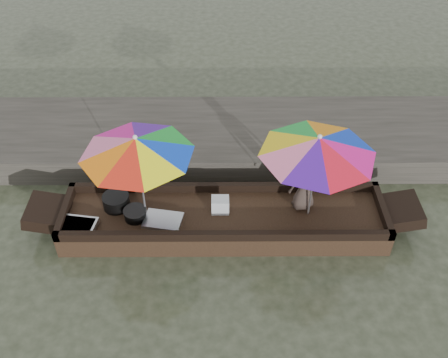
{
  "coord_description": "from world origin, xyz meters",
  "views": [
    {
      "loc": [
        -0.03,
        -5.68,
        6.01
      ],
      "look_at": [
        0.0,
        0.1,
        1.0
      ],
      "focal_mm": 40.0,
      "sensor_mm": 36.0,
      "label": 1
    }
  ],
  "objects_px": {
    "charcoal_grill": "(135,214)",
    "umbrella_stern": "(314,177)",
    "tray_scallop": "(163,220)",
    "umbrella_bow": "(141,177)",
    "tray_crayfish": "(77,226)",
    "cooking_pot": "(116,201)",
    "vendor": "(305,183)",
    "boat_hull": "(224,221)",
    "supply_bag": "(220,205)"
  },
  "relations": [
    {
      "from": "supply_bag",
      "to": "umbrella_bow",
      "type": "relative_size",
      "value": 0.17
    },
    {
      "from": "charcoal_grill",
      "to": "vendor",
      "type": "distance_m",
      "value": 2.72
    },
    {
      "from": "tray_scallop",
      "to": "supply_bag",
      "type": "bearing_deg",
      "value": 15.15
    },
    {
      "from": "tray_scallop",
      "to": "umbrella_stern",
      "type": "relative_size",
      "value": 0.34
    },
    {
      "from": "charcoal_grill",
      "to": "vendor",
      "type": "relative_size",
      "value": 0.35
    },
    {
      "from": "charcoal_grill",
      "to": "tray_scallop",
      "type": "bearing_deg",
      "value": -10.83
    },
    {
      "from": "boat_hull",
      "to": "umbrella_bow",
      "type": "relative_size",
      "value": 3.06
    },
    {
      "from": "tray_scallop",
      "to": "vendor",
      "type": "bearing_deg",
      "value": 9.01
    },
    {
      "from": "charcoal_grill",
      "to": "vendor",
      "type": "xyz_separation_m",
      "value": [
        2.67,
        0.27,
        0.42
      ]
    },
    {
      "from": "boat_hull",
      "to": "umbrella_stern",
      "type": "xyz_separation_m",
      "value": [
        1.35,
        0.0,
        0.95
      ]
    },
    {
      "from": "tray_scallop",
      "to": "charcoal_grill",
      "type": "distance_m",
      "value": 0.45
    },
    {
      "from": "supply_bag",
      "to": "umbrella_bow",
      "type": "distance_m",
      "value": 1.36
    },
    {
      "from": "tray_scallop",
      "to": "umbrella_stern",
      "type": "bearing_deg",
      "value": 4.34
    },
    {
      "from": "tray_crayfish",
      "to": "umbrella_stern",
      "type": "xyz_separation_m",
      "value": [
        3.64,
        0.31,
        0.73
      ]
    },
    {
      "from": "tray_scallop",
      "to": "boat_hull",
      "type": "bearing_deg",
      "value": 10.33
    },
    {
      "from": "charcoal_grill",
      "to": "umbrella_stern",
      "type": "xyz_separation_m",
      "value": [
        2.75,
        0.09,
        0.69
      ]
    },
    {
      "from": "cooking_pot",
      "to": "tray_scallop",
      "type": "xyz_separation_m",
      "value": [
        0.78,
        -0.35,
        -0.08
      ]
    },
    {
      "from": "tray_scallop",
      "to": "vendor",
      "type": "relative_size",
      "value": 0.59
    },
    {
      "from": "cooking_pot",
      "to": "vendor",
      "type": "distance_m",
      "value": 3.03
    },
    {
      "from": "boat_hull",
      "to": "charcoal_grill",
      "type": "distance_m",
      "value": 1.43
    },
    {
      "from": "boat_hull",
      "to": "supply_bag",
      "type": "bearing_deg",
      "value": 130.92
    },
    {
      "from": "supply_bag",
      "to": "vendor",
      "type": "distance_m",
      "value": 1.38
    },
    {
      "from": "boat_hull",
      "to": "vendor",
      "type": "relative_size",
      "value": 5.21
    },
    {
      "from": "charcoal_grill",
      "to": "umbrella_stern",
      "type": "bearing_deg",
      "value": 1.88
    },
    {
      "from": "cooking_pot",
      "to": "umbrella_bow",
      "type": "bearing_deg",
      "value": -19.72
    },
    {
      "from": "tray_scallop",
      "to": "umbrella_stern",
      "type": "distance_m",
      "value": 2.43
    },
    {
      "from": "boat_hull",
      "to": "cooking_pot",
      "type": "relative_size",
      "value": 11.95
    },
    {
      "from": "tray_scallop",
      "to": "charcoal_grill",
      "type": "height_order",
      "value": "charcoal_grill"
    },
    {
      "from": "boat_hull",
      "to": "charcoal_grill",
      "type": "height_order",
      "value": "charcoal_grill"
    },
    {
      "from": "supply_bag",
      "to": "charcoal_grill",
      "type": "bearing_deg",
      "value": -173.24
    },
    {
      "from": "tray_crayfish",
      "to": "umbrella_stern",
      "type": "relative_size",
      "value": 0.34
    },
    {
      "from": "umbrella_bow",
      "to": "tray_scallop",
      "type": "bearing_deg",
      "value": -31.12
    },
    {
      "from": "umbrella_stern",
      "to": "cooking_pot",
      "type": "bearing_deg",
      "value": 176.75
    },
    {
      "from": "tray_scallop",
      "to": "umbrella_stern",
      "type": "xyz_separation_m",
      "value": [
        2.31,
        0.18,
        0.74
      ]
    },
    {
      "from": "tray_crayfish",
      "to": "vendor",
      "type": "xyz_separation_m",
      "value": [
        3.55,
        0.49,
        0.45
      ]
    },
    {
      "from": "cooking_pot",
      "to": "vendor",
      "type": "relative_size",
      "value": 0.44
    },
    {
      "from": "cooking_pot",
      "to": "vendor",
      "type": "height_order",
      "value": "vendor"
    },
    {
      "from": "tray_scallop",
      "to": "charcoal_grill",
      "type": "bearing_deg",
      "value": 169.17
    },
    {
      "from": "charcoal_grill",
      "to": "umbrella_stern",
      "type": "distance_m",
      "value": 2.84
    },
    {
      "from": "umbrella_bow",
      "to": "vendor",
      "type": "bearing_deg",
      "value": 4.04
    },
    {
      "from": "charcoal_grill",
      "to": "umbrella_stern",
      "type": "relative_size",
      "value": 0.2
    },
    {
      "from": "charcoal_grill",
      "to": "supply_bag",
      "type": "bearing_deg",
      "value": 6.76
    },
    {
      "from": "cooking_pot",
      "to": "umbrella_bow",
      "type": "relative_size",
      "value": 0.26
    },
    {
      "from": "vendor",
      "to": "umbrella_bow",
      "type": "distance_m",
      "value": 2.54
    },
    {
      "from": "umbrella_stern",
      "to": "umbrella_bow",
      "type": "bearing_deg",
      "value": 180.0
    },
    {
      "from": "vendor",
      "to": "umbrella_stern",
      "type": "xyz_separation_m",
      "value": [
        0.08,
        -0.18,
        0.28
      ]
    },
    {
      "from": "boat_hull",
      "to": "umbrella_bow",
      "type": "distance_m",
      "value": 1.57
    },
    {
      "from": "umbrella_stern",
      "to": "supply_bag",
      "type": "bearing_deg",
      "value": 177.2
    },
    {
      "from": "tray_scallop",
      "to": "umbrella_bow",
      "type": "xyz_separation_m",
      "value": [
        -0.29,
        0.18,
        0.74
      ]
    },
    {
      "from": "supply_bag",
      "to": "umbrella_stern",
      "type": "distance_m",
      "value": 1.55
    }
  ]
}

